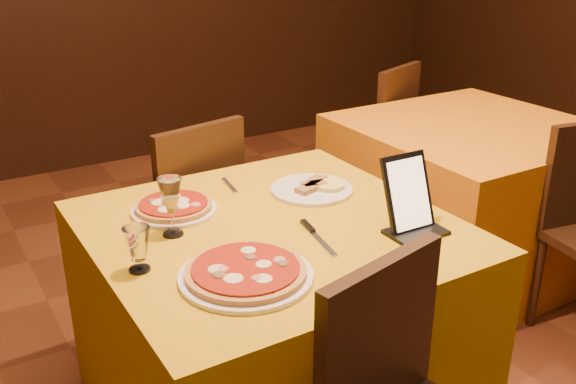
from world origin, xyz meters
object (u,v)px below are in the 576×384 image
chair_side_far (367,139)px  water_glass (138,249)px  pizza_near (246,273)px  pizza_far (174,208)px  wine_glass (171,207)px  tablet (408,193)px  chair_main_far (179,217)px  side_table (467,197)px  main_table (272,324)px

chair_side_far → water_glass: (-1.85, -1.35, 0.36)m
pizza_near → water_glass: 0.30m
pizza_far → wine_glass: (-0.07, -0.16, 0.08)m
wine_glass → tablet: (0.64, -0.33, 0.03)m
pizza_far → pizza_near: bearing=-89.8°
chair_side_far → pizza_far: size_ratio=3.22×
chair_main_far → wine_glass: size_ratio=4.79×
side_table → chair_side_far: chair_side_far is taller
chair_main_far → wine_glass: bearing=56.2°
chair_side_far → pizza_far: 1.95m
main_table → chair_main_far: chair_main_far is taller
chair_main_far → water_glass: 1.06m
chair_main_far → tablet: 1.19m
side_table → tablet: bearing=-146.1°
tablet → water_glass: bearing=168.7°
main_table → water_glass: (-0.46, -0.06, 0.44)m
chair_main_far → pizza_far: size_ratio=3.22×
water_glass → side_table: bearing=15.9°
pizza_near → water_glass: size_ratio=2.81×
chair_side_far → side_table: bearing=68.7°
pizza_near → wine_glass: wine_glass is taller
pizza_far → water_glass: 0.39m
side_table → chair_side_far: size_ratio=1.21×
pizza_near → tablet: bearing=1.8°
water_glass → wine_glass: bearing=44.6°
chair_side_far → pizza_near: chair_side_far is taller
main_table → tablet: size_ratio=4.51×
wine_glass → tablet: tablet is taller
pizza_far → tablet: 0.76m
main_table → tablet: bearing=-34.2°
main_table → chair_main_far: (-0.00, 0.82, 0.08)m
chair_main_far → pizza_far: 0.69m
main_table → tablet: (0.35, -0.24, 0.49)m
side_table → wine_glass: (-1.69, -0.37, 0.47)m
side_table → pizza_far: size_ratio=3.89×
main_table → pizza_near: pizza_near is taller
wine_glass → chair_main_far: bearing=68.0°
water_glass → chair_side_far: bearing=36.0°
chair_main_far → water_glass: chair_main_far is taller
tablet → wine_glass: bearing=153.4°
water_glass → tablet: tablet is taller
chair_side_far → water_glass: 2.32m
pizza_near → main_table: bearing=48.5°
pizza_near → pizza_far: (-0.00, 0.51, -0.00)m
pizza_far → wine_glass: wine_glass is taller
main_table → pizza_near: bearing=-131.5°
wine_glass → tablet: size_ratio=0.78×
chair_side_far → pizza_near: (-1.62, -1.54, 0.31)m
main_table → chair_side_far: chair_side_far is taller
wine_glass → water_glass: 0.23m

